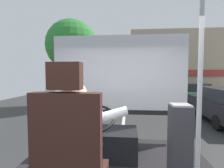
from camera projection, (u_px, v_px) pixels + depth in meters
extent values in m
cube|color=#303030|center=(125.00, 106.00, 10.52)|extent=(18.00, 44.00, 0.05)
cube|color=silver|center=(125.00, 106.00, 10.52)|extent=(0.12, 39.60, 0.00)
cube|color=#381E19|center=(66.00, 141.00, 1.17)|extent=(0.48, 0.10, 0.66)
cube|color=#381E19|center=(65.00, 76.00, 1.14)|extent=(0.22, 0.10, 0.18)
cylinder|color=black|center=(90.00, 155.00, 1.51)|extent=(0.16, 0.48, 0.16)
cylinder|color=black|center=(70.00, 154.00, 1.53)|extent=(0.16, 0.48, 0.16)
cylinder|color=silver|center=(74.00, 142.00, 1.33)|extent=(0.38, 0.38, 0.53)
cube|color=#70934C|center=(80.00, 126.00, 1.52)|extent=(0.06, 0.01, 0.33)
sphere|color=beige|center=(73.00, 95.00, 1.31)|extent=(0.21, 0.21, 0.21)
cylinder|color=silver|center=(95.00, 119.00, 1.61)|extent=(0.62, 0.22, 0.23)
cylinder|color=silver|center=(71.00, 119.00, 1.63)|extent=(0.62, 0.22, 0.23)
cube|color=black|center=(100.00, 143.00, 2.61)|extent=(1.10, 0.56, 0.40)
cylinder|color=black|center=(95.00, 131.00, 2.22)|extent=(0.07, 0.24, 0.41)
torus|color=black|center=(94.00, 118.00, 2.12)|extent=(0.53, 0.49, 0.26)
cylinder|color=black|center=(94.00, 118.00, 2.12)|extent=(0.15, 0.15, 0.09)
cylinder|color=#B7B7BC|center=(200.00, 92.00, 1.65)|extent=(0.04, 0.04, 2.13)
cube|color=#333338|center=(180.00, 140.00, 2.12)|extent=(0.25, 0.24, 0.85)
cube|color=#9E9993|center=(181.00, 105.00, 2.09)|extent=(0.22, 0.22, 0.02)
cube|color=silver|center=(119.00, 73.00, 3.26)|extent=(2.50, 0.01, 1.40)
cube|color=black|center=(119.00, 112.00, 3.31)|extent=(2.50, 0.08, 0.08)
cylinder|color=#4C3828|center=(72.00, 84.00, 10.36)|extent=(0.26, 0.26, 2.64)
sphere|color=#2A7A2D|center=(72.00, 45.00, 10.22)|extent=(2.99, 2.99, 2.99)
cube|color=tan|center=(188.00, 62.00, 18.48)|extent=(12.20, 4.03, 6.21)
cube|color=#9E332D|center=(195.00, 73.00, 16.49)|extent=(11.71, 0.12, 0.60)
cylinder|color=black|center=(191.00, 108.00, 8.61)|extent=(0.14, 0.52, 0.52)
cylinder|color=black|center=(217.00, 123.00, 6.05)|extent=(0.14, 0.52, 0.52)
cube|color=#195633|center=(189.00, 94.00, 11.75)|extent=(1.96, 4.31, 0.62)
cube|color=#282D33|center=(190.00, 86.00, 11.46)|extent=(1.61, 2.37, 0.47)
cylinder|color=black|center=(195.00, 96.00, 13.01)|extent=(0.14, 0.50, 0.50)
cylinder|color=black|center=(170.00, 96.00, 13.18)|extent=(0.14, 0.50, 0.50)
cylinder|color=black|center=(213.00, 102.00, 10.36)|extent=(0.14, 0.50, 0.50)
cylinder|color=black|center=(180.00, 102.00, 10.53)|extent=(0.14, 0.50, 0.50)
cube|color=#474C51|center=(166.00, 88.00, 16.61)|extent=(1.85, 4.13, 0.66)
cube|color=#282D33|center=(167.00, 82.00, 16.33)|extent=(1.52, 2.27, 0.50)
cylinder|color=black|center=(172.00, 90.00, 17.82)|extent=(0.14, 0.54, 0.54)
cylinder|color=black|center=(155.00, 90.00, 17.99)|extent=(0.14, 0.54, 0.54)
cylinder|color=black|center=(179.00, 93.00, 15.28)|extent=(0.14, 0.54, 0.54)
cylinder|color=black|center=(159.00, 92.00, 15.44)|extent=(0.14, 0.54, 0.54)
cube|color=navy|center=(160.00, 85.00, 20.98)|extent=(1.96, 4.31, 0.65)
cube|color=#282D33|center=(161.00, 80.00, 20.69)|extent=(1.61, 2.37, 0.49)
cylinder|color=black|center=(166.00, 87.00, 22.24)|extent=(0.14, 0.53, 0.53)
cylinder|color=black|center=(151.00, 86.00, 22.42)|extent=(0.14, 0.53, 0.53)
cylinder|color=black|center=(171.00, 88.00, 19.59)|extent=(0.14, 0.53, 0.53)
cylinder|color=black|center=(154.00, 88.00, 19.76)|extent=(0.14, 0.53, 0.53)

